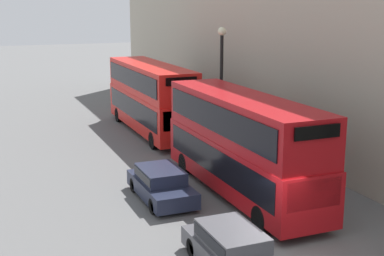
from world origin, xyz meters
TOP-DOWN VIEW (x-y plane):
  - bus_leading at (1.60, 5.84)m, footprint 2.59×10.74m
  - bus_second_in_queue at (1.60, 18.43)m, footprint 2.59×11.06m
  - car_dark_sedan at (-1.80, -0.16)m, footprint 1.76×4.38m
  - car_hatchback at (-1.80, 6.61)m, footprint 1.84×4.26m
  - street_lamp at (3.47, 11.85)m, footprint 0.44×0.44m
  - pedestrian at (3.76, 5.59)m, footprint 0.36×0.36m

SIDE VIEW (x-z plane):
  - car_hatchback at x=-1.80m, z-range 0.04..1.41m
  - car_dark_sedan at x=-1.80m, z-range 0.04..1.42m
  - pedestrian at x=3.76m, z-range -0.07..1.62m
  - bus_leading at x=1.60m, z-range 0.22..4.60m
  - bus_second_in_queue at x=1.60m, z-range 0.23..4.65m
  - street_lamp at x=3.47m, z-range 0.78..7.74m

